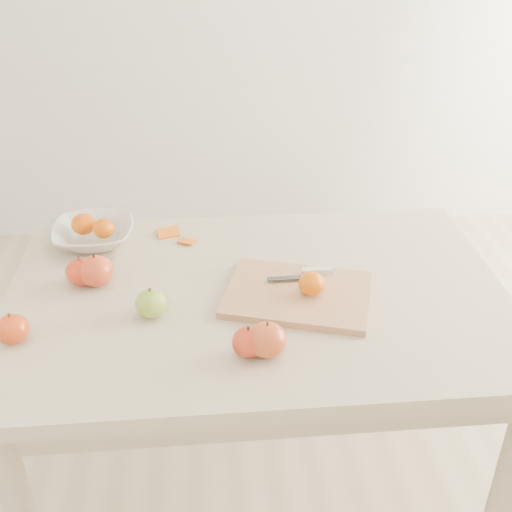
{
  "coord_description": "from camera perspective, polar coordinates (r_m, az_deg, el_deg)",
  "views": [
    {
      "loc": [
        -0.12,
        -1.28,
        1.61
      ],
      "look_at": [
        0.0,
        0.05,
        0.82
      ],
      "focal_mm": 45.0,
      "sensor_mm": 36.0,
      "label": 1
    }
  ],
  "objects": [
    {
      "name": "paring_knife",
      "position": [
        1.58,
        5.04,
        -1.43
      ],
      "size": [
        0.17,
        0.05,
        0.01
      ],
      "color": "white",
      "rests_on": "cutting_board"
    },
    {
      "name": "apple_green",
      "position": [
        1.47,
        -9.3,
        -4.17
      ],
      "size": [
        0.07,
        0.07,
        0.06
      ],
      "primitive_type": "ellipsoid",
      "color": "olive",
      "rests_on": "table"
    },
    {
      "name": "apple_red_c",
      "position": [
        1.34,
        -0.68,
        -7.65
      ],
      "size": [
        0.07,
        0.07,
        0.06
      ],
      "primitive_type": "ellipsoid",
      "color": "maroon",
      "rests_on": "table"
    },
    {
      "name": "fruit_bowl",
      "position": [
        1.79,
        -14.23,
        1.89
      ],
      "size": [
        0.22,
        0.22,
        0.05
      ],
      "primitive_type": "imported",
      "color": "silver",
      "rests_on": "table"
    },
    {
      "name": "apple_red_b",
      "position": [
        1.6,
        -14.04,
        -1.31
      ],
      "size": [
        0.08,
        0.08,
        0.08
      ],
      "primitive_type": "ellipsoid",
      "color": "maroon",
      "rests_on": "table"
    },
    {
      "name": "bowl_tangerine_near",
      "position": [
        1.79,
        -15.09,
        2.77
      ],
      "size": [
        0.07,
        0.07,
        0.06
      ],
      "primitive_type": "ellipsoid",
      "color": "#C85B07",
      "rests_on": "fruit_bowl"
    },
    {
      "name": "apple_red_d",
      "position": [
        1.47,
        -20.86,
        -6.08
      ],
      "size": [
        0.07,
        0.07,
        0.06
      ],
      "primitive_type": "ellipsoid",
      "color": "#9F0701",
      "rests_on": "table"
    },
    {
      "name": "bowl_tangerine_far",
      "position": [
        1.76,
        -13.43,
        2.41
      ],
      "size": [
        0.06,
        0.06,
        0.05
      ],
      "primitive_type": "ellipsoid",
      "color": "#CE5307",
      "rests_on": "fruit_bowl"
    },
    {
      "name": "ground",
      "position": [
        2.06,
        0.13,
        -20.75
      ],
      "size": [
        3.5,
        3.5,
        0.0
      ],
      "primitive_type": "plane",
      "color": "#C6B293",
      "rests_on": "ground"
    },
    {
      "name": "cutting_board",
      "position": [
        1.52,
        3.72,
        -3.43
      ],
      "size": [
        0.39,
        0.33,
        0.02
      ],
      "primitive_type": "cube",
      "rotation": [
        0.0,
        0.0,
        -0.29
      ],
      "color": "tan",
      "rests_on": "table"
    },
    {
      "name": "apple_red_a",
      "position": [
        1.61,
        -15.31,
        -1.37
      ],
      "size": [
        0.07,
        0.07,
        0.07
      ],
      "primitive_type": "ellipsoid",
      "color": "maroon",
      "rests_on": "table"
    },
    {
      "name": "table",
      "position": [
        1.6,
        0.16,
        -6.11
      ],
      "size": [
        1.2,
        0.8,
        0.75
      ],
      "color": "#C7B697",
      "rests_on": "ground"
    },
    {
      "name": "orange_peel_b",
      "position": [
        1.76,
        -6.16,
        1.24
      ],
      "size": [
        0.06,
        0.05,
        0.01
      ],
      "primitive_type": "cube",
      "rotation": [
        -0.14,
        0.0,
        -0.42
      ],
      "color": "#CA540E",
      "rests_on": "table"
    },
    {
      "name": "board_tangerine",
      "position": [
        1.5,
        4.96,
        -2.44
      ],
      "size": [
        0.06,
        0.06,
        0.05
      ],
      "primitive_type": "ellipsoid",
      "color": "#C85D07",
      "rests_on": "cutting_board"
    },
    {
      "name": "apple_red_e",
      "position": [
        1.34,
        1.01,
        -7.45
      ],
      "size": [
        0.08,
        0.08,
        0.07
      ],
      "primitive_type": "ellipsoid",
      "color": "maroon",
      "rests_on": "table"
    },
    {
      "name": "orange_peel_a",
      "position": [
        1.8,
        -7.81,
        1.95
      ],
      "size": [
        0.07,
        0.06,
        0.01
      ],
      "primitive_type": "cube",
      "rotation": [
        0.21,
        0.0,
        0.24
      ],
      "color": "orange",
      "rests_on": "table"
    }
  ]
}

